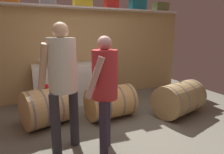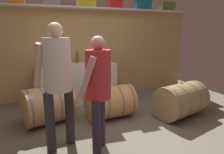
% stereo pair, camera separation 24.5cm
% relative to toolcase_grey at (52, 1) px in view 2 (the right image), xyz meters
% --- Properties ---
extents(ground_plane, '(6.65, 7.66, 0.02)m').
position_rel_toolcase_grey_xyz_m(ground_plane, '(0.72, -1.52, -2.22)').
color(ground_plane, '#6B685A').
extents(back_wall_panel, '(5.45, 0.10, 2.07)m').
position_rel_toolcase_grey_xyz_m(back_wall_panel, '(0.72, 0.15, -1.17)').
color(back_wall_panel, tan).
rests_on(back_wall_panel, ground).
extents(high_shelf_board, '(5.02, 0.40, 0.03)m').
position_rel_toolcase_grey_xyz_m(high_shelf_board, '(0.72, 0.00, -0.12)').
color(high_shelf_board, silver).
rests_on(high_shelf_board, back_wall_panel).
extents(toolcase_grey, '(0.33, 0.29, 0.20)m').
position_rel_toolcase_grey_xyz_m(toolcase_grey, '(0.00, 0.00, 0.00)').
color(toolcase_grey, gray).
rests_on(toolcase_grey, high_shelf_board).
extents(toolcase_yellow, '(0.43, 0.30, 0.32)m').
position_rel_toolcase_grey_xyz_m(toolcase_yellow, '(0.75, 0.00, 0.06)').
color(toolcase_yellow, yellow).
rests_on(toolcase_yellow, high_shelf_board).
extents(toolcase_red, '(0.32, 0.20, 0.25)m').
position_rel_toolcase_grey_xyz_m(toolcase_red, '(1.45, 0.00, 0.02)').
color(toolcase_red, red).
rests_on(toolcase_red, high_shelf_board).
extents(toolcase_teal, '(0.41, 0.20, 0.32)m').
position_rel_toolcase_grey_xyz_m(toolcase_teal, '(2.16, 0.00, 0.06)').
color(toolcase_teal, '#1B7282').
rests_on(toolcase_teal, high_shelf_board).
extents(toolcase_olive, '(0.42, 0.25, 0.22)m').
position_rel_toolcase_grey_xyz_m(toolcase_olive, '(2.85, 0.00, 0.01)').
color(toolcase_olive, olive).
rests_on(toolcase_olive, high_shelf_board).
extents(work_cabinet, '(1.71, 0.66, 0.88)m').
position_rel_toolcase_grey_xyz_m(work_cabinet, '(0.43, -0.24, -1.77)').
color(work_cabinet, white).
rests_on(work_cabinet, ground).
extents(wine_bottle_amber, '(0.06, 0.06, 0.28)m').
position_rel_toolcase_grey_xyz_m(wine_bottle_amber, '(0.49, -0.05, -1.21)').
color(wine_bottle_amber, brown).
rests_on(wine_bottle_amber, work_cabinet).
extents(wine_bottle_dark, '(0.07, 0.07, 0.31)m').
position_rel_toolcase_grey_xyz_m(wine_bottle_dark, '(1.10, -0.46, -1.19)').
color(wine_bottle_dark, black).
rests_on(wine_bottle_dark, work_cabinet).
extents(wine_glass, '(0.07, 0.07, 0.13)m').
position_rel_toolcase_grey_xyz_m(wine_glass, '(-0.25, -0.01, -1.24)').
color(wine_glass, white).
rests_on(wine_glass, work_cabinet).
extents(wine_barrel_near, '(0.94, 0.85, 0.66)m').
position_rel_toolcase_grey_xyz_m(wine_barrel_near, '(-0.22, -1.22, -1.88)').
color(wine_barrel_near, tan).
rests_on(wine_barrel_near, ground).
extents(wine_barrel_far, '(0.89, 0.67, 0.60)m').
position_rel_toolcase_grey_xyz_m(wine_barrel_far, '(0.86, -1.35, -1.91)').
color(wine_barrel_far, tan).
rests_on(wine_barrel_far, ground).
extents(wine_barrel_flank, '(1.08, 0.86, 0.63)m').
position_rel_toolcase_grey_xyz_m(wine_barrel_flank, '(2.12, -1.73, -1.89)').
color(wine_barrel_flank, '#97794C').
rests_on(wine_barrel_flank, ground).
extents(tasting_cup, '(0.07, 0.07, 0.06)m').
position_rel_toolcase_grey_xyz_m(tasting_cup, '(-0.23, -1.22, -1.53)').
color(tasting_cup, red).
rests_on(tasting_cup, wine_barrel_near).
extents(winemaker_pouring, '(0.45, 0.49, 1.50)m').
position_rel_toolcase_grey_xyz_m(winemaker_pouring, '(0.38, -2.32, -1.29)').
color(winemaker_pouring, '#2E2636').
rests_on(winemaker_pouring, ground).
extents(visitor_tasting, '(0.52, 0.45, 1.66)m').
position_rel_toolcase_grey_xyz_m(visitor_tasting, '(-0.09, -2.07, -1.19)').
color(visitor_tasting, '#2C2931').
rests_on(visitor_tasting, ground).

